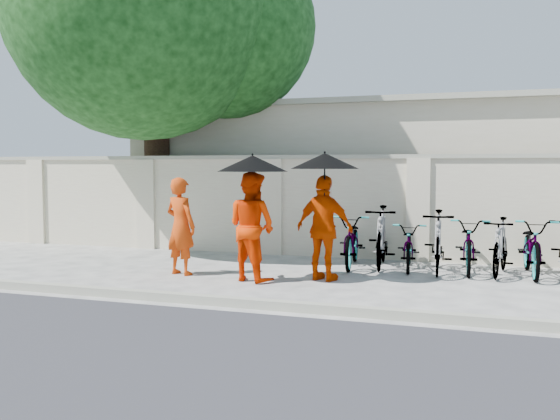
% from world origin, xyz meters
% --- Properties ---
extents(ground, '(80.00, 80.00, 0.00)m').
position_xyz_m(ground, '(0.00, 0.00, 0.00)').
color(ground, beige).
extents(kerb, '(40.00, 0.16, 0.12)m').
position_xyz_m(kerb, '(0.00, -1.70, 0.06)').
color(kerb, gray).
rests_on(kerb, ground).
extents(compound_wall, '(20.00, 0.30, 2.00)m').
position_xyz_m(compound_wall, '(1.00, 3.20, 1.00)').
color(compound_wall, beige).
rests_on(compound_wall, ground).
extents(building_behind, '(14.00, 6.00, 3.20)m').
position_xyz_m(building_behind, '(2.00, 7.00, 1.60)').
color(building_behind, '#B3AD91').
rests_on(building_behind, ground).
extents(shade_tree, '(6.70, 6.20, 8.20)m').
position_xyz_m(shade_tree, '(-3.66, 2.97, 5.10)').
color(shade_tree, '#4B2F1E').
rests_on(shade_tree, ground).
extents(monk_left, '(0.69, 0.55, 1.66)m').
position_xyz_m(monk_left, '(-1.66, 0.26, 0.83)').
color(monk_left, '#C93A0A').
rests_on(monk_left, ground).
extents(monk_center, '(1.04, 0.94, 1.76)m').
position_xyz_m(monk_center, '(-0.31, 0.13, 0.88)').
color(monk_center, '#E52E00').
rests_on(monk_center, ground).
extents(parasol_center, '(1.13, 1.13, 1.02)m').
position_xyz_m(parasol_center, '(-0.26, 0.05, 1.89)').
color(parasol_center, black).
rests_on(parasol_center, ground).
extents(monk_right, '(1.08, 0.67, 1.71)m').
position_xyz_m(monk_right, '(0.81, 0.50, 0.85)').
color(monk_right, '#D13700').
rests_on(monk_right, ground).
extents(parasol_right, '(1.09, 1.09, 1.09)m').
position_xyz_m(parasol_right, '(0.83, 0.42, 1.93)').
color(parasol_right, black).
rests_on(parasol_right, ground).
extents(bike_0, '(0.87, 1.93, 0.98)m').
position_xyz_m(bike_0, '(0.95, 2.00, 0.49)').
color(bike_0, gray).
rests_on(bike_0, ground).
extents(bike_1, '(0.72, 1.92, 1.13)m').
position_xyz_m(bike_1, '(1.46, 2.11, 0.56)').
color(bike_1, gray).
rests_on(bike_1, ground).
extents(bike_2, '(0.75, 1.68, 0.85)m').
position_xyz_m(bike_2, '(1.97, 2.06, 0.43)').
color(bike_2, gray).
rests_on(bike_2, ground).
extents(bike_3, '(0.63, 1.84, 1.09)m').
position_xyz_m(bike_3, '(2.48, 1.89, 0.54)').
color(bike_3, gray).
rests_on(bike_3, ground).
extents(bike_4, '(0.74, 1.87, 0.96)m').
position_xyz_m(bike_4, '(2.99, 2.11, 0.48)').
color(bike_4, gray).
rests_on(bike_4, ground).
extents(bike_5, '(0.67, 1.68, 0.98)m').
position_xyz_m(bike_5, '(3.50, 1.93, 0.49)').
color(bike_5, gray).
rests_on(bike_5, ground).
extents(bike_6, '(0.77, 1.91, 0.98)m').
position_xyz_m(bike_6, '(4.01, 2.05, 0.49)').
color(bike_6, gray).
rests_on(bike_6, ground).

